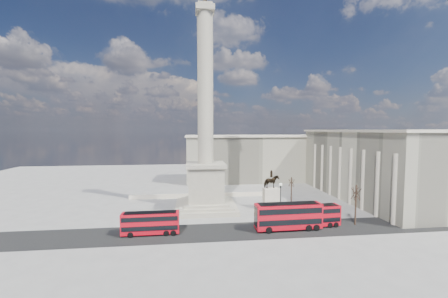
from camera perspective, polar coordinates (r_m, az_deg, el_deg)
ground at (r=61.44m, az=-3.56°, el=-13.57°), size 180.00×180.00×0.00m
asphalt_road at (r=52.54m, az=2.75°, el=-16.66°), size 120.00×9.00×0.01m
nelsons_column at (r=63.82m, az=-3.84°, el=-1.06°), size 14.00×14.00×49.85m
balustrade_wall at (r=76.70m, az=-4.20°, el=-9.58°), size 40.00×0.60×1.10m
building_east at (r=84.17m, az=28.30°, el=-2.77°), size 19.00×46.00×18.60m
building_northeast at (r=101.67m, az=6.54°, el=-1.80°), size 51.00×17.00×16.60m
red_bus_a at (r=51.82m, az=-14.92°, el=-14.61°), size 9.98×2.46×4.04m
red_bus_b at (r=53.62m, az=13.27°, el=-13.38°), size 12.38×3.15×4.99m
red_bus_c at (r=56.47m, az=18.08°, el=-13.02°), size 10.49×3.14×4.19m
victorian_lamp at (r=60.50m, az=11.65°, el=-9.74°), size 0.62×0.62×7.23m
equestrian_statue at (r=66.05m, az=9.76°, el=-9.46°), size 4.46×3.35×9.17m
bare_tree_near at (r=59.59m, az=25.76°, el=-8.04°), size 1.89×1.89×8.27m
bare_tree_mid at (r=72.52m, az=13.86°, el=-6.60°), size 1.79×1.79×6.78m
bare_tree_far at (r=80.92m, az=24.70°, el=-5.69°), size 1.69×1.69×6.89m
pedestrian_walking at (r=58.51m, az=14.34°, el=-13.71°), size 0.73×0.61×1.72m
pedestrian_standing at (r=61.79m, az=21.53°, el=-13.00°), size 0.93×0.87×1.53m
pedestrian_crossing at (r=60.71m, az=16.14°, el=-13.07°), size 0.78×1.11×1.75m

